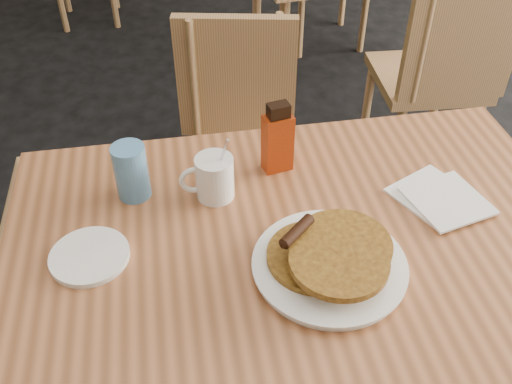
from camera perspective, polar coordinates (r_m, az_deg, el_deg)
main_table at (r=1.19m, az=4.44°, el=-6.08°), size 1.26×0.87×0.75m
chair_main_far at (r=1.88m, az=-1.42°, el=6.31°), size 0.47×0.47×0.86m
chair_neighbor_near at (r=2.31m, az=18.12°, el=11.94°), size 0.44×0.44×0.90m
pancake_plate at (r=1.10m, az=7.43°, el=-6.77°), size 0.30×0.30×0.09m
coffee_mug at (r=1.23m, az=-4.28°, el=1.50°), size 0.12×0.08×0.16m
syrup_bottle at (r=1.29m, az=2.17°, el=5.25°), size 0.07×0.05×0.17m
napkin_stack at (r=1.31m, az=17.93°, el=-0.57°), size 0.21×0.22×0.01m
blue_tumbler at (r=1.25m, az=-12.37°, el=2.01°), size 0.09×0.09×0.13m
side_saucer at (r=1.17m, az=-16.32°, el=-6.17°), size 0.20×0.20×0.01m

